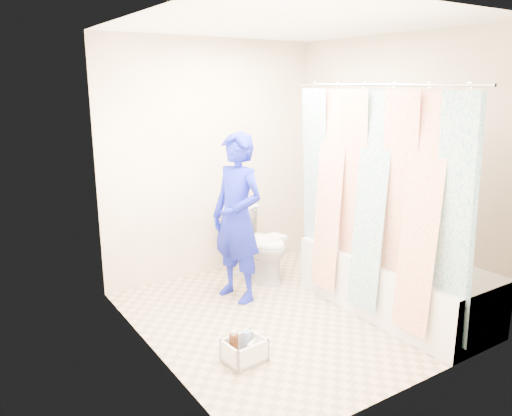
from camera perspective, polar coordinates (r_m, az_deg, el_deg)
floor at (r=4.45m, az=3.59°, el=-12.11°), size 2.60×2.60×0.00m
ceiling at (r=4.02m, az=4.14°, el=20.29°), size 2.40×2.60×0.02m
wall_back at (r=5.15m, az=-4.92°, el=5.51°), size 2.40×0.02×2.40m
wall_front at (r=3.16m, az=18.17°, el=-0.62°), size 2.40×0.02×2.40m
wall_left at (r=3.49m, az=-12.09°, el=1.16°), size 0.02×2.60×2.40m
wall_right at (r=4.88m, az=15.22°, el=4.58°), size 0.02×2.60×2.40m
bathtub at (r=4.60m, az=15.50°, el=-8.09°), size 0.70×1.75×0.50m
curtain_rod at (r=4.03m, az=13.89°, el=13.50°), size 0.02×1.90×0.02m
shower_curtain at (r=4.14m, az=13.14°, el=0.53°), size 0.06×1.75×1.80m
toilet at (r=5.13m, az=0.18°, el=-4.05°), size 0.53×0.78×0.73m
tank_lid at (r=5.03m, az=1.10°, el=-3.67°), size 0.48×0.27×0.03m
tank_internals at (r=5.14m, az=-1.66°, el=0.11°), size 0.18×0.07×0.24m
plumber at (r=4.53m, az=-2.16°, el=-1.15°), size 0.50×0.64×1.55m
cleaning_caddy at (r=3.76m, az=-1.22°, el=-16.01°), size 0.30×0.25×0.22m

